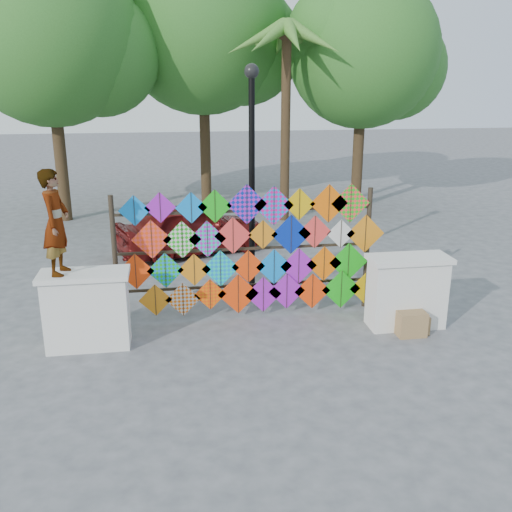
% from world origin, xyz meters
% --- Properties ---
extents(ground, '(80.00, 80.00, 0.00)m').
position_xyz_m(ground, '(0.00, 0.00, 0.00)').
color(ground, gray).
rests_on(ground, ground).
extents(parapet_left, '(1.40, 0.65, 1.28)m').
position_xyz_m(parapet_left, '(-2.70, -0.20, 0.65)').
color(parapet_left, silver).
rests_on(parapet_left, ground).
extents(parapet_right, '(1.40, 0.65, 1.28)m').
position_xyz_m(parapet_right, '(2.70, -0.20, 0.65)').
color(parapet_right, silver).
rests_on(parapet_right, ground).
extents(kite_rack, '(4.92, 0.24, 2.44)m').
position_xyz_m(kite_rack, '(0.15, 0.72, 1.21)').
color(kite_rack, black).
rests_on(kite_rack, ground).
extents(tree_west, '(5.85, 5.20, 8.01)m').
position_xyz_m(tree_west, '(-4.40, 9.03, 5.38)').
color(tree_west, '#48371F').
rests_on(tree_west, ground).
extents(tree_mid, '(6.30, 5.60, 8.61)m').
position_xyz_m(tree_mid, '(0.11, 11.03, 5.77)').
color(tree_mid, '#48371F').
rests_on(tree_mid, ground).
extents(tree_east, '(5.40, 4.80, 7.42)m').
position_xyz_m(tree_east, '(5.09, 9.53, 4.99)').
color(tree_east, '#48371F').
rests_on(tree_east, ground).
extents(palm_tree, '(3.62, 3.62, 5.83)m').
position_xyz_m(palm_tree, '(2.20, 8.00, 4.95)').
color(palm_tree, '#48371F').
rests_on(palm_tree, ground).
extents(vendor_woman, '(0.48, 0.65, 1.63)m').
position_xyz_m(vendor_woman, '(-3.04, -0.20, 2.10)').
color(vendor_woman, '#99999E').
rests_on(vendor_woman, parapet_left).
extents(sedan, '(4.04, 2.68, 1.28)m').
position_xyz_m(sedan, '(-0.79, 4.84, 0.64)').
color(sedan, maroon).
rests_on(sedan, ground).
extents(lamppost, '(0.28, 0.28, 4.46)m').
position_xyz_m(lamppost, '(0.30, 2.00, 2.69)').
color(lamppost, black).
rests_on(lamppost, ground).
extents(cardboard_box_near, '(0.48, 0.43, 0.43)m').
position_xyz_m(cardboard_box_near, '(2.64, -0.54, 0.21)').
color(cardboard_box_near, '#8E6745').
rests_on(cardboard_box_near, ground).
extents(cardboard_box_far, '(0.38, 0.35, 0.32)m').
position_xyz_m(cardboard_box_far, '(2.78, -0.49, 0.16)').
color(cardboard_box_far, '#8E6745').
rests_on(cardboard_box_far, ground).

